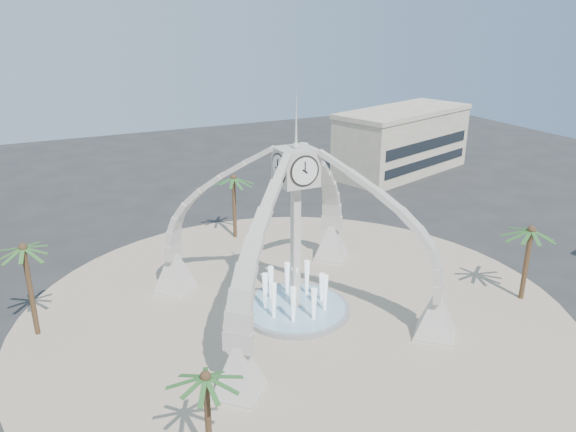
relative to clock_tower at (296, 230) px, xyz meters
name	(u,v)px	position (x,y,z in m)	size (l,w,h in m)	color
ground	(295,311)	(0.00, 0.00, -6.49)	(140.00, 140.00, 0.00)	#282828
plaza	(295,311)	(0.00, 0.00, -6.46)	(40.00, 40.00, 0.06)	tan
clock_tower	(296,230)	(0.00, 0.00, 0.00)	(17.94, 17.94, 16.30)	#BDB5A8
fountain	(295,308)	(0.00, 0.00, -6.20)	(8.00, 8.00, 3.62)	#9A9A9D
building_ne	(402,141)	(30.00, 28.00, -2.18)	(21.87, 14.17, 8.60)	beige
palm_east	(531,231)	(16.55, -5.76, -0.87)	(4.71, 4.71, 6.46)	brown
palm_west	(23,249)	(-17.28, 4.87, -0.14)	(4.71, 4.71, 7.17)	brown
palm_north	(233,179)	(1.11, 15.45, -0.53)	(4.07, 4.07, 6.77)	brown
palm_south	(206,378)	(-10.30, -11.47, -1.47)	(3.47, 3.47, 5.74)	brown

